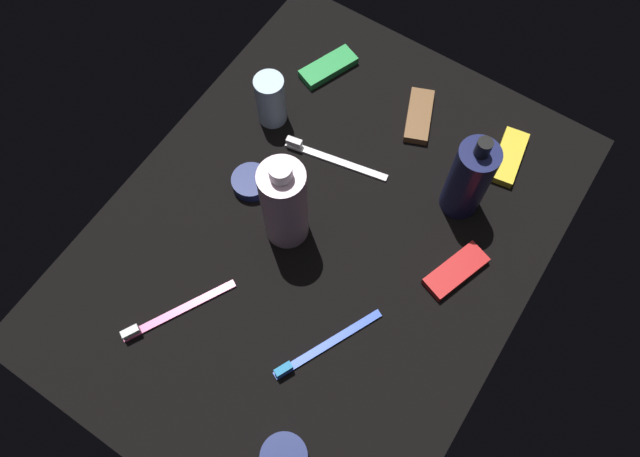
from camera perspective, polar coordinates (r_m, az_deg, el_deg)
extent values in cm
cube|color=black|center=(96.76, 0.00, -0.86)|extent=(84.00, 64.00, 1.20)
cylinder|color=#191E4E|center=(94.59, 13.68, 4.45)|extent=(6.20, 6.20, 15.30)
cylinder|color=black|center=(86.99, 14.98, 7.27)|extent=(2.20, 2.20, 2.80)
cylinder|color=silver|center=(89.01, -3.34, 2.22)|extent=(6.80, 6.80, 17.33)
cylinder|color=silver|center=(80.37, -3.71, 5.29)|extent=(3.20, 3.20, 2.20)
cylinder|color=silver|center=(103.27, -4.61, 11.86)|extent=(4.93, 4.93, 9.87)
cube|color=blue|center=(90.39, 0.79, -10.67)|extent=(16.80, 8.75, 0.90)
cube|color=#338CCC|center=(88.69, -3.43, -12.96)|extent=(2.82, 2.10, 1.20)
cube|color=#E55999|center=(94.02, -12.94, -7.41)|extent=(16.44, 9.55, 0.90)
cube|color=white|center=(93.82, -17.25, -9.19)|extent=(2.81, 2.20, 1.20)
cube|color=white|center=(101.95, 1.50, 6.39)|extent=(4.65, 17.89, 0.90)
cube|color=white|center=(102.57, -2.43, 8.05)|extent=(1.58, 2.76, 1.20)
cube|color=red|center=(95.54, 12.53, -3.88)|extent=(11.14, 7.16, 1.50)
cube|color=green|center=(112.37, 0.78, 14.79)|extent=(11.14, 7.51, 1.50)
cube|color=yellow|center=(106.54, 17.16, 6.38)|extent=(10.93, 5.70, 1.50)
cube|color=brown|center=(107.56, 9.20, 10.32)|extent=(11.14, 7.64, 1.50)
cylinder|color=navy|center=(87.83, -3.37, -20.49)|extent=(6.48, 6.48, 1.79)
cylinder|color=navy|center=(99.81, -6.43, 4.32)|extent=(6.28, 6.28, 2.13)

